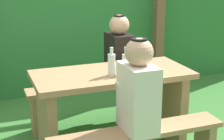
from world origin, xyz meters
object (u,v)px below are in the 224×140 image
at_px(bottle_right, 126,63).
at_px(person_white_shirt, 138,89).
at_px(drinking_glass, 138,62).
at_px(bottle_left, 112,64).
at_px(picnic_table, 112,98).
at_px(person_black_coat, 119,52).
at_px(bench_far, 93,96).

bearing_deg(bottle_right, person_white_shirt, -101.54).
relative_size(drinking_glass, bottle_left, 0.39).
height_order(picnic_table, person_white_shirt, person_white_shirt).
distance_m(bottle_left, bottle_right, 0.13).
bearing_deg(person_white_shirt, picnic_table, 89.30).
relative_size(bottle_left, bottle_right, 1.02).
xyz_separation_m(person_black_coat, bottle_left, (-0.34, -0.67, 0.07)).
relative_size(bench_far, drinking_glass, 14.58).
distance_m(picnic_table, bottle_right, 0.37).
relative_size(bench_far, bottle_left, 5.65).
bearing_deg(person_white_shirt, drinking_glass, 65.43).
xyz_separation_m(drinking_glass, bottle_left, (-0.32, -0.15, 0.05)).
height_order(picnic_table, person_black_coat, person_black_coat).
relative_size(picnic_table, drinking_glass, 14.58).
height_order(bench_far, person_white_shirt, person_white_shirt).
height_order(person_white_shirt, bottle_left, person_white_shirt).
distance_m(bench_far, person_black_coat, 0.55).
bearing_deg(drinking_glass, person_white_shirt, -114.57).
distance_m(person_black_coat, drinking_glass, 0.52).
bearing_deg(drinking_glass, bench_far, 118.23).
relative_size(bench_far, person_white_shirt, 1.95).
bearing_deg(bench_far, drinking_glass, -61.77).
distance_m(bench_far, bottle_left, 0.86).
distance_m(picnic_table, drinking_glass, 0.41).
distance_m(drinking_glass, bottle_right, 0.25).
height_order(picnic_table, bottle_left, bottle_left).
xyz_separation_m(picnic_table, bottle_left, (-0.04, -0.10, 0.35)).
bearing_deg(drinking_glass, picnic_table, -168.92).
bearing_deg(bottle_left, bottle_right, -2.90).
relative_size(person_white_shirt, bottle_left, 2.91).
bearing_deg(person_black_coat, drinking_glass, -91.79).
relative_size(person_white_shirt, bottle_right, 2.98).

